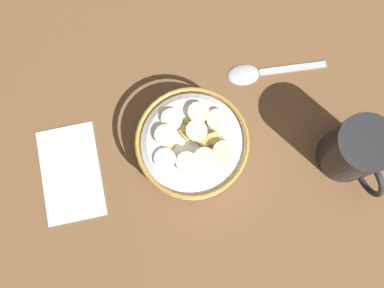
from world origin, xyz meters
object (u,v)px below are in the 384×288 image
(folded_napkin, at_px, (71,173))
(spoon, at_px, (255,72))
(coffee_mug, at_px, (355,151))
(cereal_bowl, at_px, (192,144))

(folded_napkin, bearing_deg, spoon, 95.54)
(spoon, relative_size, coffee_mug, 1.41)
(cereal_bowl, height_order, spoon, cereal_bowl)
(folded_napkin, bearing_deg, cereal_bowl, 77.77)
(spoon, bearing_deg, cereal_bowl, -63.20)
(coffee_mug, height_order, folded_napkin, coffee_mug)
(cereal_bowl, distance_m, spoon, 0.15)
(cereal_bowl, distance_m, coffee_mug, 0.21)
(cereal_bowl, relative_size, coffee_mug, 1.45)
(cereal_bowl, xyz_separation_m, spoon, (-0.07, 0.13, -0.02))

